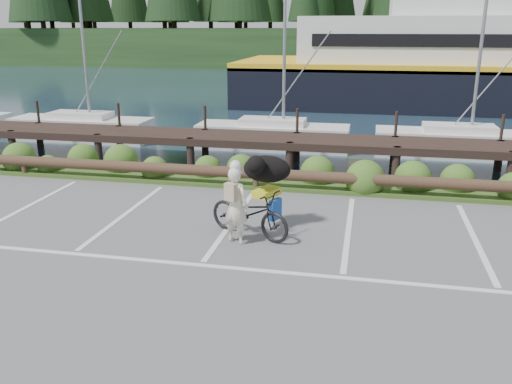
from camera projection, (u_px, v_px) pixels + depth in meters
ground at (207, 257)px, 10.40m from camera, size 72.00×72.00×0.00m
harbor_backdrop at (355, 55)px, 83.80m from camera, size 170.00×160.00×30.00m
vegetation_strip at (261, 181)px, 15.35m from camera, size 34.00×1.60×0.10m
log_rail at (256, 189)px, 14.71m from camera, size 32.00×0.30×0.60m
bicycle at (249, 213)px, 11.31m from camera, size 2.06×1.43×1.03m
cyclist at (236, 205)px, 10.87m from camera, size 0.69×0.59×1.59m
dog at (267, 169)px, 11.56m from camera, size 0.88×1.14×0.59m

